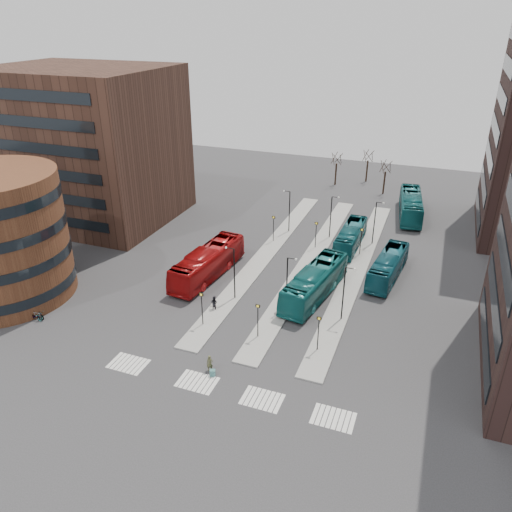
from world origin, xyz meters
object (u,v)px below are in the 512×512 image
(teal_bus_c, at_px, (388,266))
(commuter_b, at_px, (280,307))
(teal_bus_a, at_px, (315,282))
(traveller, at_px, (210,363))
(suitcase, at_px, (213,373))
(commuter_c, at_px, (280,306))
(teal_bus_b, at_px, (351,237))
(red_bus, at_px, (208,262))
(commuter_a, at_px, (214,303))
(teal_bus_d, at_px, (411,205))
(bicycle_far, at_px, (39,314))
(bicycle_near, at_px, (36,317))
(bicycle_mid, at_px, (36,315))

(teal_bus_c, xyz_separation_m, commuter_b, (-9.51, -12.12, -0.71))
(teal_bus_a, xyz_separation_m, commuter_b, (-2.46, -4.73, -0.96))
(traveller, bearing_deg, teal_bus_a, 56.03)
(teal_bus_c, bearing_deg, traveller, -111.46)
(suitcase, xyz_separation_m, teal_bus_c, (11.89, 23.81, 1.23))
(commuter_b, height_order, commuter_c, commuter_c)
(suitcase, xyz_separation_m, commuter_c, (2.33, 11.84, 0.57))
(teal_bus_b, relative_size, traveller, 6.78)
(red_bus, xyz_separation_m, teal_bus_c, (20.25, 7.30, -0.29))
(teal_bus_a, bearing_deg, red_bus, -171.43)
(red_bus, distance_m, commuter_a, 7.74)
(teal_bus_d, bearing_deg, bicycle_far, -134.49)
(teal_bus_c, bearing_deg, suitcase, -109.95)
(commuter_b, height_order, bicycle_near, commuter_b)
(traveller, height_order, bicycle_mid, traveller)
(red_bus, relative_size, bicycle_far, 8.05)
(bicycle_mid, relative_size, bicycle_far, 1.04)
(suitcase, height_order, commuter_a, commuter_a)
(bicycle_far, bearing_deg, teal_bus_a, -43.35)
(teal_bus_d, height_order, traveller, teal_bus_d)
(suitcase, distance_m, traveller, 0.89)
(commuter_a, distance_m, bicycle_near, 18.50)
(commuter_c, height_order, bicycle_mid, commuter_c)
(teal_bus_d, distance_m, commuter_a, 39.29)
(commuter_b, relative_size, commuter_c, 0.94)
(teal_bus_a, xyz_separation_m, traveller, (-5.35, -15.88, -0.98))
(suitcase, relative_size, traveller, 0.37)
(traveller, bearing_deg, red_bus, 100.83)
(teal_bus_b, relative_size, commuter_a, 6.62)
(teal_bus_b, distance_m, bicycle_far, 39.51)
(suitcase, distance_m, bicycle_far, 20.98)
(bicycle_near, relative_size, bicycle_far, 0.99)
(teal_bus_b, height_order, commuter_a, teal_bus_b)
(red_bus, distance_m, bicycle_far, 19.26)
(suitcase, xyz_separation_m, teal_bus_b, (6.00, 30.87, 1.20))
(suitcase, xyz_separation_m, traveller, (-0.51, 0.54, 0.50))
(teal_bus_a, bearing_deg, traveller, -99.65)
(commuter_c, bearing_deg, commuter_b, 13.05)
(red_bus, bearing_deg, teal_bus_c, 25.22)
(red_bus, xyz_separation_m, teal_bus_d, (20.85, 28.82, -0.01))
(teal_bus_b, xyz_separation_m, teal_bus_d, (6.48, 14.46, 0.31))
(commuter_c, bearing_deg, bicycle_near, -70.68)
(suitcase, height_order, commuter_c, commuter_c)
(suitcase, xyz_separation_m, teal_bus_a, (4.84, 16.42, 1.48))
(red_bus, distance_m, teal_bus_c, 21.53)
(teal_bus_c, height_order, bicycle_mid, teal_bus_c)
(bicycle_near, bearing_deg, teal_bus_a, -61.16)
(red_bus, xyz_separation_m, bicycle_near, (-12.53, -15.12, -1.40))
(teal_bus_c, relative_size, bicycle_mid, 6.51)
(bicycle_near, height_order, bicycle_far, bicycle_far)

